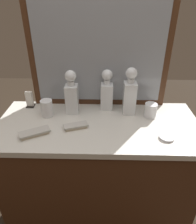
{
  "coord_description": "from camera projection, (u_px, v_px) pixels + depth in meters",
  "views": [
    {
      "loc": [
        0.03,
        -1.06,
        1.6
      ],
      "look_at": [
        0.0,
        0.0,
        0.98
      ],
      "focal_mm": 34.01,
      "sensor_mm": 36.0,
      "label": 1
    }
  ],
  "objects": [
    {
      "name": "dresser_mirror",
      "position": [
        99.0,
        52.0,
        1.3
      ],
      "size": [
        0.88,
        0.03,
        0.72
      ],
      "color": "#472816",
      "rests_on": "dresser"
    },
    {
      "name": "ground_plane",
      "position": [
        98.0,
        216.0,
        1.72
      ],
      "size": [
        6.0,
        6.0,
        0.0
      ],
      "primitive_type": "plane",
      "color": "#2D2319"
    },
    {
      "name": "dresser",
      "position": [
        98.0,
        177.0,
        1.5
      ],
      "size": [
        1.22,
        0.54,
        0.9
      ],
      "color": "#472816",
      "rests_on": "ground_plane"
    },
    {
      "name": "crystal_tumbler_rear",
      "position": [
        150.0,
        111.0,
        1.32
      ],
      "size": [
        0.08,
        0.08,
        0.09
      ],
      "color": "white",
      "rests_on": "dresser"
    },
    {
      "name": "silver_brush_left",
      "position": [
        35.0,
        133.0,
        1.17
      ],
      "size": [
        0.18,
        0.13,
        0.02
      ],
      "color": "#B7A88C",
      "rests_on": "dresser"
    },
    {
      "name": "napkin_holder",
      "position": [
        30.0,
        100.0,
        1.43
      ],
      "size": [
        0.05,
        0.05,
        0.11
      ],
      "color": "black",
      "rests_on": "dresser"
    },
    {
      "name": "crystal_decanter_front",
      "position": [
        107.0,
        94.0,
        1.37
      ],
      "size": [
        0.08,
        0.08,
        0.27
      ],
      "color": "white",
      "rests_on": "dresser"
    },
    {
      "name": "porcelain_dish",
      "position": [
        167.0,
        137.0,
        1.14
      ],
      "size": [
        0.08,
        0.08,
        0.01
      ],
      "color": "silver",
      "rests_on": "dresser"
    },
    {
      "name": "crystal_decanter_right",
      "position": [
        72.0,
        96.0,
        1.33
      ],
      "size": [
        0.08,
        0.08,
        0.28
      ],
      "color": "white",
      "rests_on": "dresser"
    },
    {
      "name": "silver_brush_rear",
      "position": [
        76.0,
        126.0,
        1.22
      ],
      "size": [
        0.15,
        0.09,
        0.02
      ],
      "color": "#B7A88C",
      "rests_on": "dresser"
    },
    {
      "name": "crystal_tumbler_center",
      "position": [
        47.0,
        109.0,
        1.32
      ],
      "size": [
        0.07,
        0.07,
        0.11
      ],
      "color": "white",
      "rests_on": "dresser"
    },
    {
      "name": "crystal_decanter_left",
      "position": [
        130.0,
        96.0,
        1.32
      ],
      "size": [
        0.08,
        0.08,
        0.3
      ],
      "color": "white",
      "rests_on": "dresser"
    }
  ]
}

